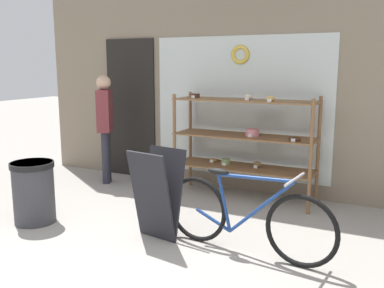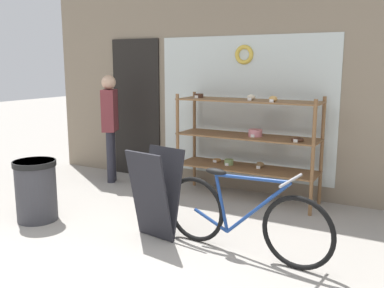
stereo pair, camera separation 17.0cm
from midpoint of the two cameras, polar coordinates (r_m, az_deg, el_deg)
The scene contains 7 objects.
ground_plane at distance 3.81m, azimuth -12.35°, elevation -16.63°, with size 30.00×30.00×0.00m, color gray.
storefront_facade at distance 5.93m, azimuth 5.91°, elevation 12.26°, with size 6.10×0.13×3.92m.
display_case at distance 5.48m, azimuth 8.26°, elevation 0.92°, with size 1.82×0.51×1.36m.
bicycle at distance 3.99m, azimuth 7.89°, elevation -9.66°, with size 1.70×0.46×0.78m.
sandwich_board at distance 4.28m, azimuth -3.71°, elevation -6.68°, with size 0.51×0.45×0.90m.
pedestrian at distance 6.34m, azimuth -10.13°, elevation 3.12°, with size 0.30×0.37×1.57m.
trash_bin at distance 5.05m, azimuth -19.19°, elevation -5.59°, with size 0.47×0.47×0.68m.
Camera 2 is at (2.34, -2.49, 1.73)m, focal length 40.00 mm.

